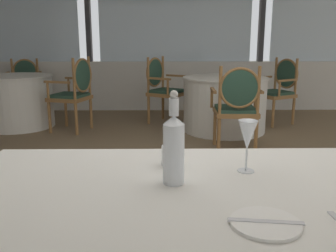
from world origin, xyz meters
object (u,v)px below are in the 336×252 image
dining_chair_1_2 (162,85)px  dining_chair_0_0 (25,81)px  side_plate (265,223)px  dining_chair_1_0 (237,103)px  wine_glass (247,136)px  dining_chair_1_1 (279,86)px  dining_chair_0_2 (75,89)px  water_tumbler (171,155)px  water_bottle (174,147)px

dining_chair_1_2 → dining_chair_0_0: bearing=-164.3°
side_plate → dining_chair_1_0: size_ratio=0.20×
side_plate → dining_chair_1_0: dining_chair_1_0 is taller
wine_glass → dining_chair_1_1: bearing=71.0°
side_plate → dining_chair_1_2: (-0.29, 4.57, -0.17)m
side_plate → dining_chair_0_2: bearing=109.8°
side_plate → dining_chair_1_0: 3.09m
dining_chair_0_2 → dining_chair_1_2: 1.28m
dining_chair_0_2 → dining_chair_1_0: bearing=170.6°
dining_chair_0_0 → water_tumbler: bearing=13.4°
water_tumbler → side_plate: bearing=-63.7°
side_plate → dining_chair_1_2: 4.58m
dining_chair_0_0 → dining_chair_0_2: 1.62m
dining_chair_1_0 → dining_chair_1_2: 1.73m
dining_chair_0_0 → dining_chair_1_1: dining_chair_1_1 is taller
dining_chair_1_0 → water_bottle: bearing=166.2°
water_tumbler → dining_chair_1_1: 4.36m
water_tumbler → dining_chair_1_1: bearing=67.2°
dining_chair_0_2 → dining_chair_1_1: size_ratio=1.04×
wine_glass → dining_chair_1_2: bearing=94.5°
wine_glass → water_tumbler: size_ratio=2.49×
dining_chair_1_1 → dining_chair_1_2: dining_chair_1_2 is taller
water_tumbler → dining_chair_0_2: dining_chair_0_2 is taller
water_bottle → water_tumbler: size_ratio=4.09×
side_plate → dining_chair_1_1: size_ratio=0.20×
dining_chair_1_1 → dining_chair_1_2: 1.74m
dining_chair_1_1 → water_bottle: bearing=40.0°
side_plate → dining_chair_1_2: dining_chair_1_2 is taller
dining_chair_1_0 → dining_chair_0_0: bearing=56.5°
dining_chair_0_2 → dining_chair_1_0: size_ratio=1.04×
dining_chair_0_0 → dining_chair_1_0: size_ratio=0.96×
dining_chair_1_1 → dining_chair_0_0: bearing=-38.2°
dining_chair_1_1 → dining_chair_1_2: (-1.73, 0.06, 0.02)m
dining_chair_1_1 → dining_chair_1_2: size_ratio=0.98×
dining_chair_0_0 → water_bottle: bearing=12.6°
wine_glass → dining_chair_0_0: bearing=118.4°
water_bottle → dining_chair_0_0: size_ratio=0.36×
side_plate → dining_chair_0_2: size_ratio=0.19×
water_tumbler → dining_chair_1_0: bearing=73.1°
dining_chair_0_0 → dining_chair_1_2: bearing=61.2°
water_bottle → dining_chair_0_2: size_ratio=0.33×
side_plate → dining_chair_1_1: 4.74m
side_plate → dining_chair_1_1: bearing=72.3°
water_tumbler → dining_chair_0_0: 5.26m
dining_chair_1_0 → dining_chair_1_1: bearing=-30.0°
dining_chair_1_0 → dining_chair_1_1: size_ratio=1.00×
water_bottle → dining_chair_0_0: (-2.32, 4.92, -0.32)m
dining_chair_0_2 → dining_chair_1_1: dining_chair_0_2 is taller
wine_glass → dining_chair_1_2: 4.17m
side_plate → water_tumbler: (-0.25, 0.50, 0.04)m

